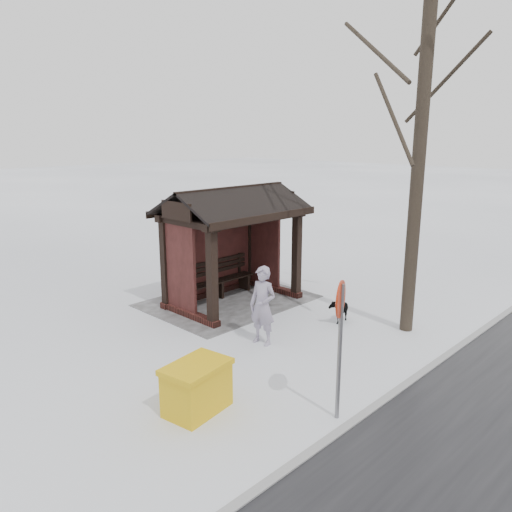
{
  "coord_description": "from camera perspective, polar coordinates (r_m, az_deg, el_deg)",
  "views": [
    {
      "loc": [
        8.6,
        9.26,
        4.38
      ],
      "look_at": [
        -0.03,
        0.8,
        1.41
      ],
      "focal_mm": 35.0,
      "sensor_mm": 36.0,
      "label": 1
    }
  ],
  "objects": [
    {
      "name": "bus_shelter",
      "position": [
        12.94,
        -3.14,
        3.91
      ],
      "size": [
        3.6,
        2.4,
        3.09
      ],
      "color": "#341713",
      "rests_on": "ground"
    },
    {
      "name": "dog",
      "position": [
        12.11,
        9.5,
        -6.09
      ],
      "size": [
        0.78,
        0.52,
        0.6
      ],
      "primitive_type": "imported",
      "rotation": [
        0.0,
        0.0,
        1.87
      ],
      "color": "black",
      "rests_on": "ground"
    },
    {
      "name": "trampled_patch",
      "position": [
        13.51,
        -3.14,
        -5.12
      ],
      "size": [
        4.2,
        3.2,
        0.02
      ],
      "primitive_type": "cube",
      "color": "gray",
      "rests_on": "ground"
    },
    {
      "name": "pedestrian",
      "position": [
        10.58,
        0.77,
        -5.69
      ],
      "size": [
        0.5,
        0.68,
        1.7
      ],
      "primitive_type": "imported",
      "rotation": [
        0.0,
        0.0,
        1.73
      ],
      "color": "#948AA2",
      "rests_on": "ground"
    },
    {
      "name": "grit_bin",
      "position": [
        8.34,
        -6.77,
        -14.67
      ],
      "size": [
        1.17,
        0.89,
        0.82
      ],
      "rotation": [
        0.0,
        0.0,
        0.16
      ],
      "color": "gold",
      "rests_on": "ground"
    },
    {
      "name": "kerb",
      "position": [
        10.35,
        19.22,
        -12.0
      ],
      "size": [
        120.0,
        0.15,
        0.06
      ],
      "primitive_type": "cube",
      "color": "gray",
      "rests_on": "ground"
    },
    {
      "name": "tree_near",
      "position": [
        11.44,
        19.02,
        22.02
      ],
      "size": [
        3.42,
        3.42,
        9.03
      ],
      "color": "black",
      "rests_on": "ground"
    },
    {
      "name": "road_sign",
      "position": [
        7.71,
        9.57,
        -7.26
      ],
      "size": [
        0.54,
        0.25,
        2.26
      ],
      "rotation": [
        0.0,
        0.0,
        0.4
      ],
      "color": "slate",
      "rests_on": "ground"
    },
    {
      "name": "ground",
      "position": [
        13.37,
        -2.56,
        -5.35
      ],
      "size": [
        120.0,
        120.0,
        0.0
      ],
      "primitive_type": "plane",
      "color": "white",
      "rests_on": "ground"
    }
  ]
}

